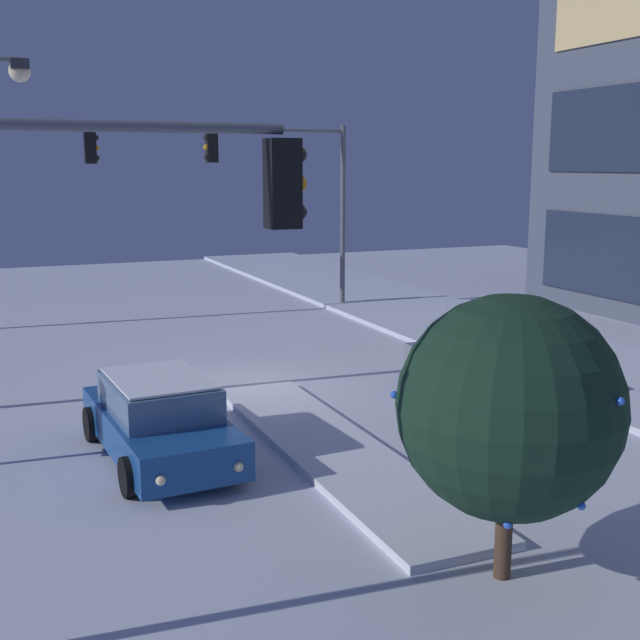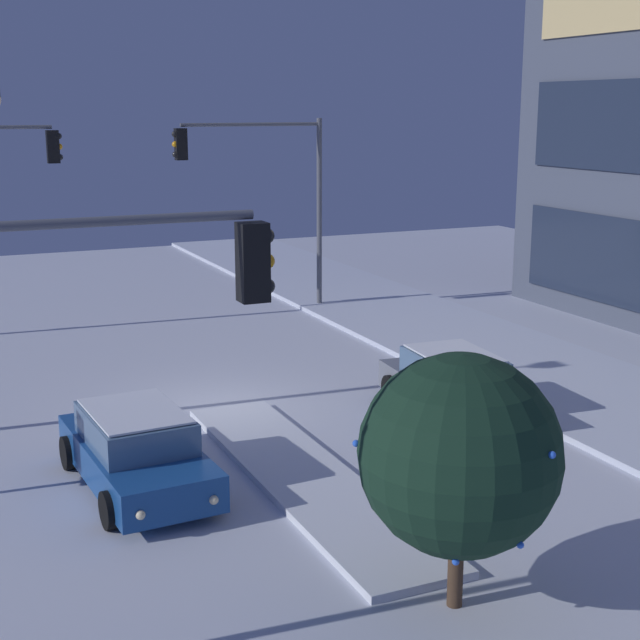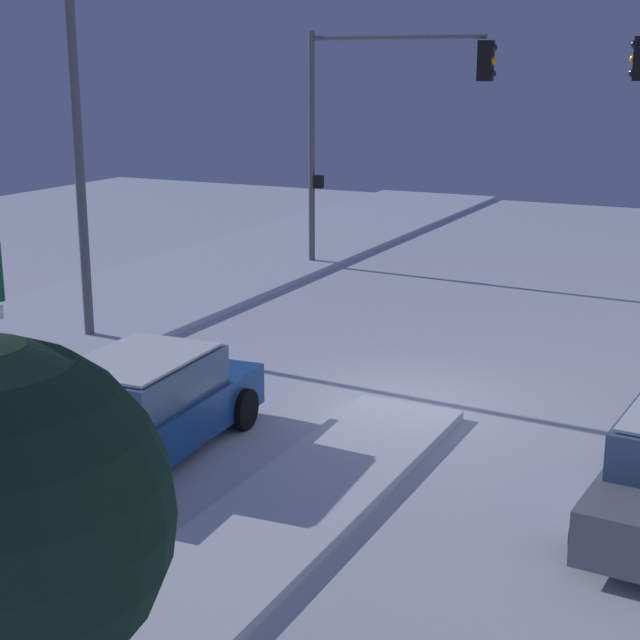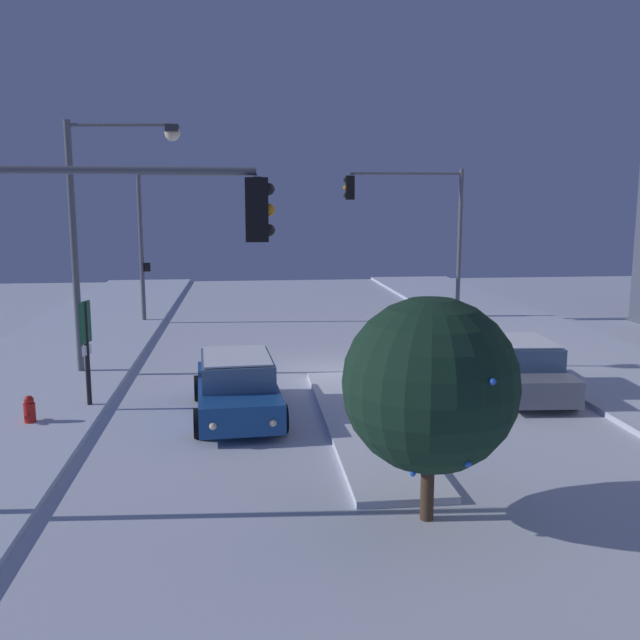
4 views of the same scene
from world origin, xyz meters
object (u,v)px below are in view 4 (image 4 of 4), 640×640
(street_lamp_arched, at_px, (104,210))
(fire_hydrant, at_px, (30,412))
(traffic_light_corner_far_left, at_px, (415,215))
(car_near, at_px, (237,387))
(parking_info_sign, at_px, (86,341))
(decorated_tree_median, at_px, (430,385))
(car_far, at_px, (519,368))
(traffic_light_corner_near_left, at_px, (188,218))
(traffic_light_corner_near_right, at_px, (96,268))

(street_lamp_arched, height_order, fire_hydrant, street_lamp_arched)
(traffic_light_corner_far_left, relative_size, fire_hydrant, 8.53)
(car_near, height_order, parking_info_sign, parking_info_sign)
(street_lamp_arched, distance_m, decorated_tree_median, 12.73)
(car_near, relative_size, car_far, 1.05)
(street_lamp_arched, xyz_separation_m, fire_hydrant, (4.87, -0.95, -4.50))
(car_near, distance_m, decorated_tree_median, 6.91)
(traffic_light_corner_far_left, distance_m, parking_info_sign, 16.88)
(car_far, xyz_separation_m, traffic_light_corner_near_left, (-12.64, -9.59, 3.77))
(parking_info_sign, bearing_deg, street_lamp_arched, 102.89)
(traffic_light_corner_near_right, bearing_deg, street_lamp_arched, 99.80)
(traffic_light_corner_near_left, distance_m, street_lamp_arched, 9.45)
(car_far, bearing_deg, car_near, 102.26)
(street_lamp_arched, distance_m, fire_hydrant, 6.70)
(car_near, bearing_deg, traffic_light_corner_near_left, -174.91)
(traffic_light_corner_near_right, distance_m, street_lamp_arched, 9.84)
(car_far, bearing_deg, traffic_light_corner_near_left, 41.22)
(car_near, height_order, decorated_tree_median, decorated_tree_median)
(traffic_light_corner_far_left, bearing_deg, car_far, 89.73)
(decorated_tree_median, bearing_deg, parking_info_sign, -135.38)
(traffic_light_corner_near_right, height_order, traffic_light_corner_far_left, traffic_light_corner_far_left)
(car_far, bearing_deg, fire_hydrant, 101.14)
(car_far, xyz_separation_m, decorated_tree_median, (7.07, -4.41, 1.55))
(car_far, bearing_deg, parking_info_sign, 95.18)
(car_far, height_order, traffic_light_corner_near_left, traffic_light_corner_near_left)
(car_far, bearing_deg, decorated_tree_median, 152.05)
(street_lamp_arched, relative_size, decorated_tree_median, 2.02)
(car_far, height_order, street_lamp_arched, street_lamp_arched)
(traffic_light_corner_far_left, bearing_deg, parking_info_sign, 47.60)
(traffic_light_corner_far_left, distance_m, traffic_light_corner_near_left, 9.67)
(traffic_light_corner_near_right, xyz_separation_m, street_lamp_arched, (-9.66, -1.67, 0.80))
(traffic_light_corner_near_left, height_order, parking_info_sign, traffic_light_corner_near_left)
(car_near, xyz_separation_m, traffic_light_corner_near_left, (-13.73, -2.09, 3.77))
(traffic_light_corner_far_left, xyz_separation_m, parking_info_sign, (12.29, -11.22, -2.84))
(fire_hydrant, height_order, parking_info_sign, parking_info_sign)
(traffic_light_corner_near_right, xyz_separation_m, traffic_light_corner_far_left, (-18.38, 9.65, 0.51))
(street_lamp_arched, xyz_separation_m, parking_info_sign, (3.57, 0.10, -3.13))
(traffic_light_corner_near_right, xyz_separation_m, traffic_light_corner_near_left, (-18.96, -0.00, 0.40))
(car_near, bearing_deg, fire_hydrant, -88.21)
(traffic_light_corner_near_right, distance_m, traffic_light_corner_near_left, 18.96)
(traffic_light_corner_near_right, relative_size, street_lamp_arched, 0.78)
(car_far, relative_size, traffic_light_corner_near_right, 0.77)
(fire_hydrant, bearing_deg, traffic_light_corner_near_right, 28.66)
(traffic_light_corner_near_right, relative_size, traffic_light_corner_far_left, 0.89)
(decorated_tree_median, bearing_deg, car_near, -152.61)
(car_far, height_order, decorated_tree_median, decorated_tree_median)
(car_near, bearing_deg, street_lamp_arched, -143.29)
(street_lamp_arched, bearing_deg, car_far, -9.06)
(traffic_light_corner_near_left, relative_size, street_lamp_arched, 0.88)
(car_near, bearing_deg, decorated_tree_median, 23.84)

